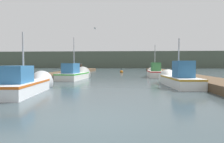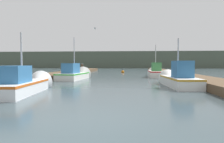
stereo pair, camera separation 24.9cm
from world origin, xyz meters
name	(u,v)px [view 1 (the left image)]	position (x,y,z in m)	size (l,w,h in m)	color
ground_plane	(88,124)	(0.00, 0.00, 0.00)	(200.00, 200.00, 0.00)	#38474C
dock_left	(57,75)	(-6.39, 16.00, 0.22)	(2.45, 40.00, 0.44)	brown
dock_right	(179,75)	(6.39, 16.00, 0.22)	(2.45, 40.00, 0.44)	brown
distant_shore_ridge	(123,60)	(0.00, 63.08, 2.55)	(120.00, 16.00, 5.11)	#4C5647
fishing_boat_0	(26,84)	(-4.04, 4.89, 0.43)	(1.93, 5.08, 3.37)	silver
fishing_boat_1	(178,79)	(4.29, 8.40, 0.47)	(1.68, 5.26, 3.42)	silver
fishing_boat_2	(75,74)	(-3.75, 13.43, 0.45)	(2.19, 5.10, 4.36)	silver
fishing_boat_3	(155,72)	(4.09, 17.36, 0.47)	(1.56, 5.35, 3.79)	silver
mooring_piling_0	(16,80)	(-5.13, 5.89, 0.55)	(0.35, 0.35, 1.08)	#473523
mooring_piling_1	(81,69)	(-5.22, 22.46, 0.70)	(0.34, 0.34, 1.40)	#473523
channel_buoy	(122,72)	(0.31, 26.03, 0.14)	(0.49, 0.49, 0.99)	#BF6513
seagull_lead	(95,29)	(-1.82, 13.25, 4.59)	(0.28, 0.55, 0.12)	white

